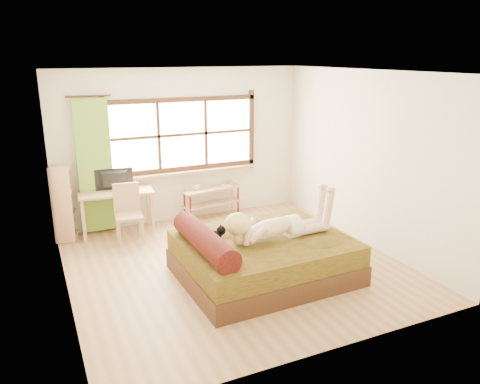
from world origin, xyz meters
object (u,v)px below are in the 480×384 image
bed (261,257)px  kitten (211,235)px  woman (277,215)px  desk (116,197)px  pipe_shelf (212,196)px  bookshelf (64,201)px  chair (128,209)px

bed → kitten: bed is taller
woman → desk: (-1.65, 2.49, -0.24)m
bed → kitten: (-0.67, 0.10, 0.38)m
pipe_shelf → bookshelf: size_ratio=0.93×
chair → pipe_shelf: bearing=22.0°
pipe_shelf → bed: bearing=-106.6°
bed → pipe_shelf: 2.58m
woman → kitten: 0.90m
woman → kitten: bearing=168.5°
kitten → bed: bearing=-10.4°
chair → pipe_shelf: 1.72m
woman → bookshelf: (-2.46, 2.64, -0.25)m
bed → kitten: size_ratio=6.82×
desk → bookshelf: bearing=175.0°
kitten → chair: (-0.67, 1.97, -0.16)m
bed → woman: bearing=-15.0°
pipe_shelf → bookshelf: (-2.56, 0.03, 0.22)m
desk → chair: size_ratio=1.33×
desk → pipe_shelf: bearing=9.5°
kitten → woman: bearing=-11.5°
kitten → chair: bearing=107.2°
woman → bed: bearing=165.0°
bookshelf → pipe_shelf: bearing=11.2°
woman → pipe_shelf: size_ratio=1.35×
bookshelf → kitten: bearing=-45.6°
bed → bookshelf: bearing=129.4°
desk → pipe_shelf: (1.75, 0.12, -0.24)m
desk → kitten: bearing=-66.0°
chair → bookshelf: bookshelf is taller
bed → chair: size_ratio=2.42×
bed → woman: size_ratio=1.46×
woman → kitten: (-0.87, 0.15, -0.20)m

